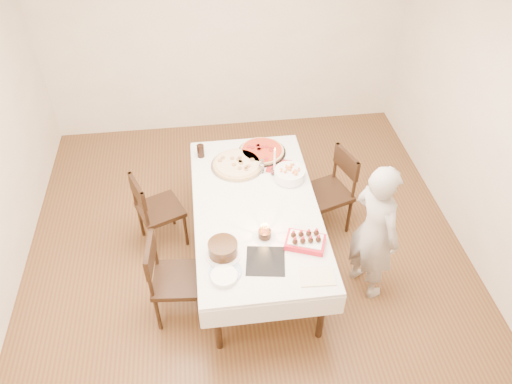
{
  "coord_description": "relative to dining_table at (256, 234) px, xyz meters",
  "views": [
    {
      "loc": [
        -0.34,
        -3.31,
        3.91
      ],
      "look_at": [
        0.08,
        0.0,
        0.93
      ],
      "focal_mm": 35.0,
      "sensor_mm": 36.0,
      "label": 1
    }
  ],
  "objects": [
    {
      "name": "strawberry_box",
      "position": [
        0.36,
        -0.52,
        0.42
      ],
      "size": [
        0.39,
        0.32,
        0.08
      ],
      "primitive_type": null,
      "rotation": [
        0.0,
        0.0,
        -0.37
      ],
      "color": "red",
      "rests_on": "dining_table"
    },
    {
      "name": "pizza_pepperoni",
      "position": [
        0.16,
        0.8,
        0.4
      ],
      "size": [
        0.59,
        0.59,
        0.04
      ],
      "primitive_type": "cylinder",
      "rotation": [
        0.0,
        0.0,
        -0.21
      ],
      "color": "red",
      "rests_on": "dining_table"
    },
    {
      "name": "floor",
      "position": [
        -0.08,
        -0.0,
        -0.38
      ],
      "size": [
        5.0,
        5.0,
        0.0
      ],
      "primitive_type": "plane",
      "color": "#56301D",
      "rests_on": "ground"
    },
    {
      "name": "box_lid",
      "position": [
        0.38,
        -0.88,
        0.38
      ],
      "size": [
        0.29,
        0.2,
        0.02
      ],
      "primitive_type": "cube",
      "rotation": [
        0.0,
        0.0,
        -0.06
      ],
      "color": "beige",
      "rests_on": "dining_table"
    },
    {
      "name": "taper_candle",
      "position": [
        0.24,
        0.45,
        0.54
      ],
      "size": [
        0.09,
        0.09,
        0.32
      ],
      "primitive_type": "cylinder",
      "rotation": [
        0.0,
        0.0,
        -0.38
      ],
      "color": "white",
      "rests_on": "dining_table"
    },
    {
      "name": "cola_glass",
      "position": [
        -0.47,
        0.82,
        0.44
      ],
      "size": [
        0.09,
        0.09,
        0.14
      ],
      "primitive_type": "cylinder",
      "rotation": [
        0.0,
        0.0,
        0.28
      ],
      "color": "black",
      "rests_on": "dining_table"
    },
    {
      "name": "shaker_pair",
      "position": [
        0.12,
        0.48,
        0.43
      ],
      "size": [
        0.12,
        0.12,
        0.12
      ],
      "primitive_type": null,
      "rotation": [
        0.0,
        0.0,
        -0.2
      ],
      "color": "white",
      "rests_on": "dining_table"
    },
    {
      "name": "wall_right",
      "position": [
        2.17,
        -0.0,
        0.98
      ],
      "size": [
        0.04,
        5.0,
        2.7
      ],
      "primitive_type": "cube",
      "color": "#F4EACD",
      "rests_on": "floor"
    },
    {
      "name": "birthday_cake",
      "position": [
        0.03,
        -0.39,
        0.45
      ],
      "size": [
        0.14,
        0.14,
        0.13
      ],
      "primitive_type": "cylinder",
      "rotation": [
        0.0,
        0.0,
        -0.38
      ],
      "color": "#311A0D",
      "rests_on": "dining_table"
    },
    {
      "name": "china_plate",
      "position": [
        -0.34,
        -0.73,
        0.38
      ],
      "size": [
        0.28,
        0.28,
        0.01
      ],
      "primitive_type": "cylinder",
      "rotation": [
        0.0,
        0.0,
        -0.03
      ],
      "color": "white",
      "rests_on": "dining_table"
    },
    {
      "name": "red_placemat",
      "position": [
        0.31,
        0.55,
        0.38
      ],
      "size": [
        0.3,
        0.3,
        0.01
      ],
      "primitive_type": "cube",
      "rotation": [
        0.0,
        0.0,
        -0.32
      ],
      "color": "#B21E1E",
      "rests_on": "dining_table"
    },
    {
      "name": "person",
      "position": [
        1.0,
        -0.43,
        0.35
      ],
      "size": [
        0.54,
        0.63,
        1.46
      ],
      "primitive_type": "imported",
      "rotation": [
        0.0,
        0.0,
        2.0
      ],
      "color": "#BCB5B1",
      "rests_on": "floor"
    },
    {
      "name": "wall_back",
      "position": [
        -0.08,
        2.5,
        0.98
      ],
      "size": [
        4.5,
        0.04,
        2.7
      ],
      "primitive_type": "cube",
      "color": "#F4EACD",
      "rests_on": "floor"
    },
    {
      "name": "plate_stack",
      "position": [
        -0.36,
        -0.8,
        0.4
      ],
      "size": [
        0.26,
        0.26,
        0.05
      ],
      "primitive_type": "cylinder",
      "rotation": [
        0.0,
        0.0,
        0.21
      ],
      "color": "white",
      "rests_on": "dining_table"
    },
    {
      "name": "layer_cake",
      "position": [
        -0.35,
        -0.54,
        0.44
      ],
      "size": [
        0.34,
        0.34,
        0.12
      ],
      "primitive_type": "cylinder",
      "rotation": [
        0.0,
        0.0,
        -0.07
      ],
      "color": "#38200E",
      "rests_on": "dining_table"
    },
    {
      "name": "pasta_bowl",
      "position": [
        0.37,
        0.35,
        0.43
      ],
      "size": [
        0.31,
        0.31,
        0.1
      ],
      "primitive_type": "cylinder",
      "rotation": [
        0.0,
        0.0,
        -0.03
      ],
      "color": "white",
      "rests_on": "dining_table"
    },
    {
      "name": "pizza_white",
      "position": [
        -0.11,
        0.61,
        0.4
      ],
      "size": [
        0.64,
        0.64,
        0.04
      ],
      "primitive_type": "cylinder",
      "rotation": [
        0.0,
        0.0,
        0.19
      ],
      "color": "beige",
      "rests_on": "dining_table"
    },
    {
      "name": "chair_right_savory",
      "position": [
        0.79,
        0.4,
        0.09
      ],
      "size": [
        0.6,
        0.6,
        0.93
      ],
      "primitive_type": null,
      "rotation": [
        0.0,
        0.0,
        0.32
      ],
      "color": "black",
      "rests_on": "floor"
    },
    {
      "name": "dining_table",
      "position": [
        0.0,
        0.0,
        0.0
      ],
      "size": [
        1.54,
        2.32,
        0.75
      ],
      "primitive_type": "cube",
      "rotation": [
        0.0,
        0.0,
        -0.2
      ],
      "color": "white",
      "rests_on": "floor"
    },
    {
      "name": "cake_board",
      "position": [
        -0.01,
        -0.66,
        0.38
      ],
      "size": [
        0.36,
        0.36,
        0.01
      ],
      "primitive_type": "cube",
      "rotation": [
        0.0,
        0.0,
        -0.15
      ],
      "color": "black",
      "rests_on": "dining_table"
    },
    {
      "name": "chair_left_savory",
      "position": [
        -0.92,
        0.4,
        0.07
      ],
      "size": [
        0.59,
        0.59,
        0.89
      ],
      "primitive_type": null,
      "rotation": [
        0.0,
        0.0,
        3.54
      ],
      "color": "black",
      "rests_on": "floor"
    },
    {
      "name": "chair_left_dessert",
      "position": [
        -0.75,
        -0.53,
        0.08
      ],
      "size": [
        0.51,
        0.51,
        0.91
      ],
      "primitive_type": null,
      "rotation": [
        0.0,
        0.0,
        3.05
      ],
      "color": "black",
      "rests_on": "floor"
    }
  ]
}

